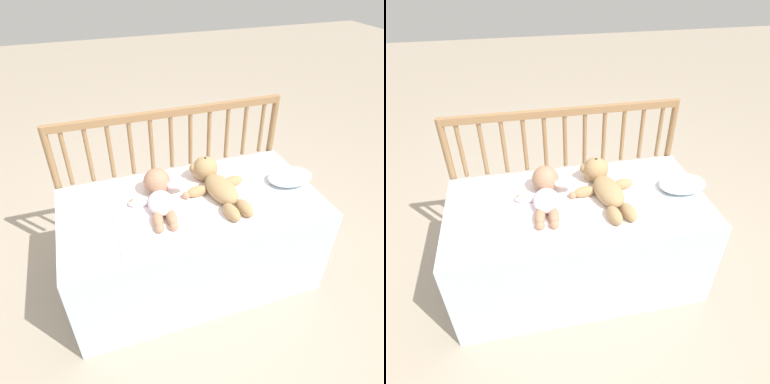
# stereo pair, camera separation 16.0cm
# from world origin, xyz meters

# --- Properties ---
(ground_plane) EXTENTS (12.00, 12.00, 0.00)m
(ground_plane) POSITION_xyz_m (0.00, 0.00, 0.00)
(ground_plane) COLOR tan
(crib_mattress) EXTENTS (1.25, 0.64, 0.52)m
(crib_mattress) POSITION_xyz_m (0.00, 0.00, 0.26)
(crib_mattress) COLOR silver
(crib_mattress) RESTS_ON ground_plane
(crib_rail) EXTENTS (1.25, 0.04, 0.85)m
(crib_rail) POSITION_xyz_m (0.00, 0.34, 0.61)
(crib_rail) COLOR #997047
(crib_rail) RESTS_ON ground_plane
(blanket) EXTENTS (0.79, 0.53, 0.01)m
(blanket) POSITION_xyz_m (0.02, -0.01, 0.52)
(blanket) COLOR white
(blanket) RESTS_ON crib_mattress
(teddy_bear) EXTENTS (0.31, 0.45, 0.13)m
(teddy_bear) POSITION_xyz_m (0.14, 0.04, 0.57)
(teddy_bear) COLOR tan
(teddy_bear) RESTS_ON crib_mattress
(baby) EXTENTS (0.31, 0.38, 0.13)m
(baby) POSITION_xyz_m (-0.15, 0.05, 0.56)
(baby) COLOR white
(baby) RESTS_ON crib_mattress
(small_pillow) EXTENTS (0.24, 0.17, 0.06)m
(small_pillow) POSITION_xyz_m (0.53, -0.00, 0.55)
(small_pillow) COLOR white
(small_pillow) RESTS_ON crib_mattress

